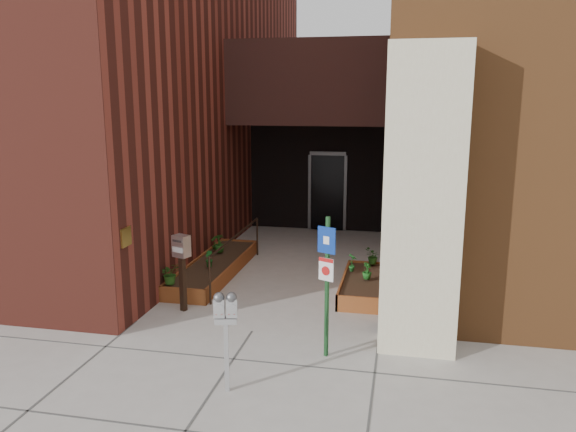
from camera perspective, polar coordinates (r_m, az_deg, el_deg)
The scene contains 15 objects.
ground at distance 9.17m, azimuth -3.69°, elevation -11.60°, with size 80.00×80.00×0.00m, color #9E9991.
architecture at distance 15.24m, azimuth 2.58°, elevation 16.93°, with size 20.00×14.60×10.00m.
planter_left at distance 11.98m, azimuth -7.42°, elevation -5.26°, with size 0.90×3.60×0.30m.
planter_right at distance 10.90m, azimuth 7.65°, elevation -7.03°, with size 0.80×2.20×0.30m.
handrail at distance 11.61m, azimuth -5.25°, elevation -2.61°, with size 0.04×3.34×0.90m.
parking_meter at distance 7.09m, azimuth -6.35°, elevation -9.98°, with size 0.31×0.17×1.32m.
sign_post at distance 7.90m, azimuth 3.95°, elevation -5.71°, with size 0.26×0.13×2.06m.
payment_dropbox at distance 9.83m, azimuth -10.75°, elevation -4.08°, with size 0.32×0.28×1.36m.
shrub_left_a at distance 10.56m, azimuth -11.88°, elevation -5.73°, with size 0.35×0.35×0.39m, color #285C1A.
shrub_left_b at distance 11.48m, azimuth -8.06°, elevation -4.34°, with size 0.18×0.18×0.32m, color #1A5D1D.
shrub_left_c at distance 12.51m, azimuth -7.00°, elevation -2.74°, with size 0.23×0.23×0.41m, color #1E4E16.
shrub_left_d at distance 12.73m, azimuth -7.53°, elevation -2.70°, with size 0.17×0.17×0.32m, color #245117.
shrub_right_a at distance 10.72m, azimuth 8.04°, elevation -5.54°, with size 0.18×0.18×0.31m, color #1B611C.
shrub_right_b at distance 11.12m, azimuth 6.54°, elevation -4.69°, with size 0.20×0.20×0.37m, color #1B6021.
shrub_right_c at distance 11.65m, azimuth 8.59°, elevation -4.08°, with size 0.30×0.30×0.34m, color #1E5016.
Camera 1 is at (2.28, -8.09, 3.66)m, focal length 35.00 mm.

